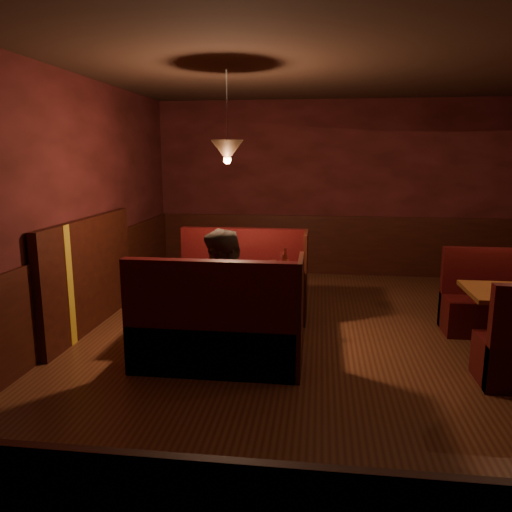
# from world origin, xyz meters

# --- Properties ---
(room) EXTENTS (6.02, 7.02, 2.92)m
(room) POSITION_xyz_m (-0.28, 0.04, 1.05)
(room) COLOR #4C2415
(room) RESTS_ON ground
(main_table) EXTENTS (1.47, 0.89, 1.03)m
(main_table) POSITION_xyz_m (-1.22, 0.21, 0.61)
(main_table) COLOR #513213
(main_table) RESTS_ON ground
(main_bench_far) EXTENTS (1.62, 0.58, 1.10)m
(main_bench_far) POSITION_xyz_m (-1.20, 1.04, 0.35)
(main_bench_far) COLOR black
(main_bench_far) RESTS_ON ground
(main_bench_near) EXTENTS (1.62, 0.58, 1.10)m
(main_bench_near) POSITION_xyz_m (-1.20, -0.62, 0.35)
(main_bench_near) COLOR black
(main_bench_near) RESTS_ON ground
(second_bench_far) EXTENTS (1.35, 0.50, 0.96)m
(second_bench_far) POSITION_xyz_m (1.86, 0.83, 0.31)
(second_bench_far) COLOR black
(second_bench_far) RESTS_ON ground
(diner_a) EXTENTS (0.59, 0.45, 1.47)m
(diner_a) POSITION_xyz_m (-1.40, 0.91, 0.73)
(diner_a) COLOR black
(diner_a) RESTS_ON ground
(diner_b) EXTENTS (0.95, 0.83, 1.66)m
(diner_b) POSITION_xyz_m (-1.15, -0.37, 0.83)
(diner_b) COLOR #352C23
(diner_b) RESTS_ON ground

